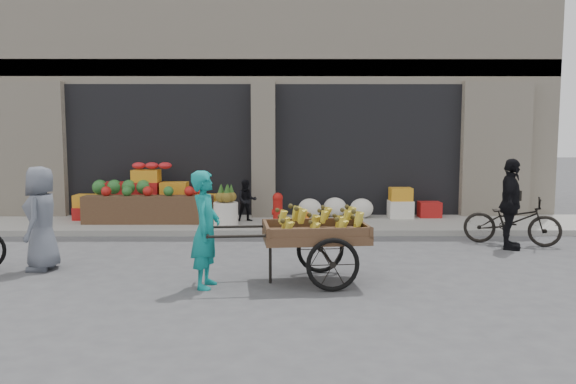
{
  "coord_description": "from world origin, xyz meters",
  "views": [
    {
      "loc": [
        0.51,
        -8.15,
        2.07
      ],
      "look_at": [
        0.56,
        1.11,
        1.1
      ],
      "focal_mm": 35.0,
      "sensor_mm": 36.0,
      "label": 1
    }
  ],
  "objects_px": {
    "banana_cart": "(311,230)",
    "bicycle": "(512,221)",
    "vendor_woman": "(206,229)",
    "vendor_grey": "(42,218)",
    "seated_person": "(247,201)",
    "cyclist": "(510,204)",
    "orange_bucket": "(302,219)",
    "fire_hydrant": "(278,208)",
    "pineapple_bin": "(226,214)"
  },
  "relations": [
    {
      "from": "seated_person",
      "to": "cyclist",
      "type": "xyz_separation_m",
      "value": [
        4.88,
        -2.45,
        0.23
      ]
    },
    {
      "from": "cyclist",
      "to": "pineapple_bin",
      "type": "bearing_deg",
      "value": 92.3
    },
    {
      "from": "orange_bucket",
      "to": "fire_hydrant",
      "type": "bearing_deg",
      "value": 174.29
    },
    {
      "from": "fire_hydrant",
      "to": "vendor_grey",
      "type": "height_order",
      "value": "vendor_grey"
    },
    {
      "from": "bicycle",
      "to": "cyclist",
      "type": "xyz_separation_m",
      "value": [
        -0.2,
        -0.4,
        0.36
      ]
    },
    {
      "from": "fire_hydrant",
      "to": "vendor_woman",
      "type": "height_order",
      "value": "vendor_woman"
    },
    {
      "from": "orange_bucket",
      "to": "cyclist",
      "type": "xyz_separation_m",
      "value": [
        3.68,
        -1.75,
        0.54
      ]
    },
    {
      "from": "seated_person",
      "to": "bicycle",
      "type": "height_order",
      "value": "seated_person"
    },
    {
      "from": "orange_bucket",
      "to": "vendor_grey",
      "type": "height_order",
      "value": "vendor_grey"
    },
    {
      "from": "vendor_grey",
      "to": "cyclist",
      "type": "xyz_separation_m",
      "value": [
        7.72,
        1.48,
        0.02
      ]
    },
    {
      "from": "seated_person",
      "to": "bicycle",
      "type": "distance_m",
      "value": 5.48
    },
    {
      "from": "vendor_grey",
      "to": "bicycle",
      "type": "distance_m",
      "value": 8.14
    },
    {
      "from": "banana_cart",
      "to": "bicycle",
      "type": "distance_m",
      "value": 4.68
    },
    {
      "from": "pineapple_bin",
      "to": "bicycle",
      "type": "xyz_separation_m",
      "value": [
        5.48,
        -1.45,
        0.08
      ]
    },
    {
      "from": "pineapple_bin",
      "to": "banana_cart",
      "type": "distance_m",
      "value": 4.4
    },
    {
      "from": "banana_cart",
      "to": "cyclist",
      "type": "relative_size",
      "value": 1.54
    },
    {
      "from": "orange_bucket",
      "to": "banana_cart",
      "type": "bearing_deg",
      "value": -89.67
    },
    {
      "from": "banana_cart",
      "to": "bicycle",
      "type": "bearing_deg",
      "value": 28.54
    },
    {
      "from": "vendor_grey",
      "to": "cyclist",
      "type": "distance_m",
      "value": 7.86
    },
    {
      "from": "fire_hydrant",
      "to": "bicycle",
      "type": "relative_size",
      "value": 0.41
    },
    {
      "from": "bicycle",
      "to": "cyclist",
      "type": "bearing_deg",
      "value": 175.02
    },
    {
      "from": "orange_bucket",
      "to": "vendor_grey",
      "type": "xyz_separation_m",
      "value": [
        -4.04,
        -3.23,
        0.52
      ]
    },
    {
      "from": "fire_hydrant",
      "to": "vendor_grey",
      "type": "distance_m",
      "value": 4.83
    },
    {
      "from": "seated_person",
      "to": "banana_cart",
      "type": "relative_size",
      "value": 0.37
    },
    {
      "from": "pineapple_bin",
      "to": "vendor_woman",
      "type": "bearing_deg",
      "value": -87.45
    },
    {
      "from": "orange_bucket",
      "to": "seated_person",
      "type": "distance_m",
      "value": 1.42
    },
    {
      "from": "orange_bucket",
      "to": "cyclist",
      "type": "bearing_deg",
      "value": -25.39
    },
    {
      "from": "orange_bucket",
      "to": "bicycle",
      "type": "distance_m",
      "value": 4.11
    },
    {
      "from": "pineapple_bin",
      "to": "banana_cart",
      "type": "height_order",
      "value": "banana_cart"
    },
    {
      "from": "cyclist",
      "to": "bicycle",
      "type": "bearing_deg",
      "value": -4.98
    },
    {
      "from": "vendor_woman",
      "to": "vendor_grey",
      "type": "distance_m",
      "value": 2.81
    },
    {
      "from": "seated_person",
      "to": "bicycle",
      "type": "xyz_separation_m",
      "value": [
        5.08,
        -2.05,
        -0.13
      ]
    },
    {
      "from": "orange_bucket",
      "to": "vendor_woman",
      "type": "height_order",
      "value": "vendor_woman"
    },
    {
      "from": "seated_person",
      "to": "banana_cart",
      "type": "height_order",
      "value": "seated_person"
    },
    {
      "from": "cyclist",
      "to": "fire_hydrant",
      "type": "bearing_deg",
      "value": 88.32
    },
    {
      "from": "vendor_grey",
      "to": "bicycle",
      "type": "xyz_separation_m",
      "value": [
        7.92,
        1.88,
        -0.34
      ]
    },
    {
      "from": "seated_person",
      "to": "banana_cart",
      "type": "distance_m",
      "value": 4.84
    },
    {
      "from": "vendor_woman",
      "to": "cyclist",
      "type": "distance_m",
      "value": 5.66
    },
    {
      "from": "seated_person",
      "to": "vendor_woman",
      "type": "bearing_deg",
      "value": -102.41
    },
    {
      "from": "banana_cart",
      "to": "vendor_grey",
      "type": "xyz_separation_m",
      "value": [
        -4.06,
        0.75,
        0.05
      ]
    },
    {
      "from": "fire_hydrant",
      "to": "vendor_woman",
      "type": "distance_m",
      "value": 4.38
    },
    {
      "from": "seated_person",
      "to": "fire_hydrant",
      "type": "bearing_deg",
      "value": -52.88
    },
    {
      "from": "fire_hydrant",
      "to": "orange_bucket",
      "type": "relative_size",
      "value": 2.22
    },
    {
      "from": "banana_cart",
      "to": "vendor_grey",
      "type": "relative_size",
      "value": 1.58
    },
    {
      "from": "banana_cart",
      "to": "seated_person",
      "type": "bearing_deg",
      "value": 98.89
    },
    {
      "from": "bicycle",
      "to": "orange_bucket",
      "type": "bearing_deg",
      "value": 92.44
    },
    {
      "from": "fire_hydrant",
      "to": "cyclist",
      "type": "distance_m",
      "value": 4.56
    },
    {
      "from": "pineapple_bin",
      "to": "orange_bucket",
      "type": "bearing_deg",
      "value": -3.58
    },
    {
      "from": "pineapple_bin",
      "to": "vendor_woman",
      "type": "relative_size",
      "value": 0.33
    },
    {
      "from": "banana_cart",
      "to": "bicycle",
      "type": "height_order",
      "value": "banana_cart"
    }
  ]
}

